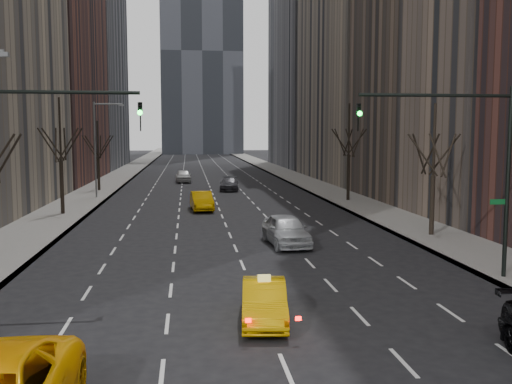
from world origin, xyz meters
name	(u,v)px	position (x,y,z in m)	size (l,w,h in m)	color
sidewalk_left	(117,178)	(-12.25, 70.00, 0.07)	(4.50, 320.00, 0.15)	slate
sidewalk_right	(291,176)	(12.25, 70.00, 0.07)	(4.50, 320.00, 0.15)	slate
bld_left_far	(34,7)	(-21.50, 66.00, 22.00)	(14.00, 28.00, 44.00)	brown
bld_right_deep	(318,9)	(21.50, 95.00, 29.00)	(14.00, 30.00, 58.00)	slate
tree_lw_c	(61,162)	(-12.00, 34.00, 4.04)	(3.36, 3.50, 8.74)	black
tree_lw_d	(98,158)	(-12.00, 52.00, 3.56)	(3.36, 3.50, 7.36)	black
tree_rw_b	(433,175)	(12.00, 22.00, 3.72)	(3.36, 3.50, 7.82)	black
tree_rw_c	(349,157)	(12.00, 40.00, 4.04)	(3.36, 3.50, 8.74)	black
traffic_mast_left	(11,153)	(-9.11, 12.00, 5.49)	(6.69, 0.39, 8.00)	black
traffic_mast_right	(471,151)	(9.11, 12.00, 5.49)	(6.69, 0.39, 8.00)	black
streetlight_far	(99,140)	(-10.84, 45.00, 5.62)	(2.83, 0.22, 9.00)	slate
taxi_sedan	(264,301)	(-0.06, 7.86, 0.68)	(1.43, 4.10, 1.35)	#E5A904
silver_sedan_ahead	(286,230)	(2.88, 20.56, 0.86)	(2.03, 5.04, 1.72)	#AEB2B7
far_taxi	(202,201)	(-1.44, 35.60, 0.76)	(1.61, 4.62, 1.52)	#E3A104
far_suv_grey	(229,184)	(1.94, 51.41, 0.72)	(2.02, 4.97, 1.44)	#313137
far_car_white	(183,176)	(-3.10, 62.43, 0.80)	(1.89, 4.69, 1.60)	silver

